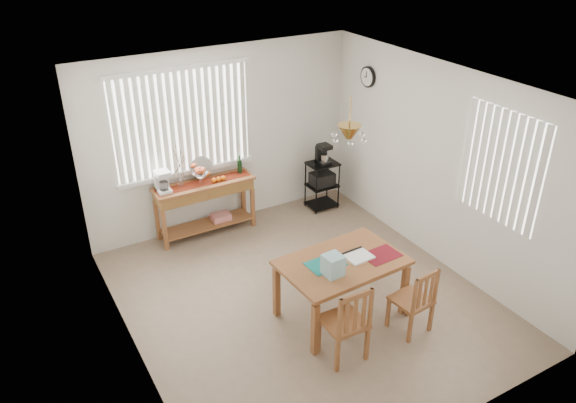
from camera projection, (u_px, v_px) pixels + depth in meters
ground at (303, 299)px, 6.80m from camera, size 4.00×4.50×0.01m
room_shell at (305, 171)px, 6.02m from camera, size 4.20×4.70×2.70m
sideboard at (205, 195)px, 7.89m from camera, size 1.43×0.40×0.80m
sideboard_items at (187, 178)px, 7.64m from camera, size 1.36×0.33×0.61m
wire_cart at (322, 181)px, 8.65m from camera, size 0.44×0.35×0.75m
cart_items at (323, 154)px, 8.45m from camera, size 0.18×0.21×0.31m
dining_table at (342, 267)px, 6.24m from camera, size 1.41×0.95×0.73m
table_items at (339, 263)px, 6.01m from camera, size 1.07×0.48×0.23m
chair_left at (346, 323)px, 5.71m from camera, size 0.43×0.43×0.92m
chair_right at (414, 301)px, 6.10m from camera, size 0.42×0.42×0.83m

